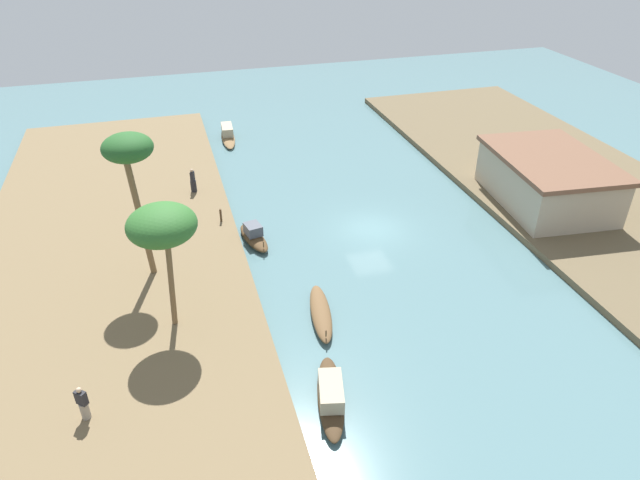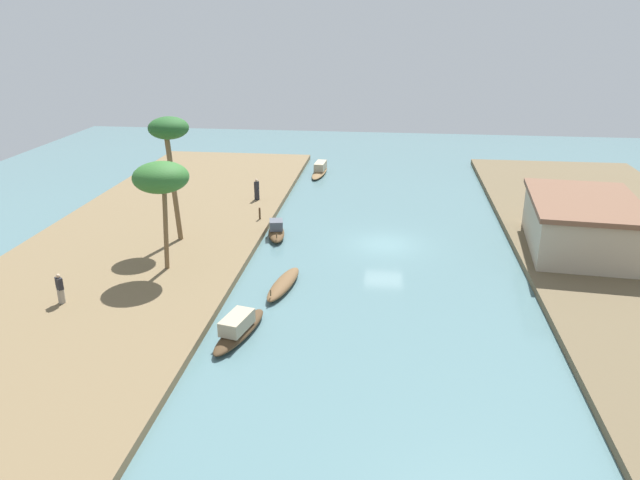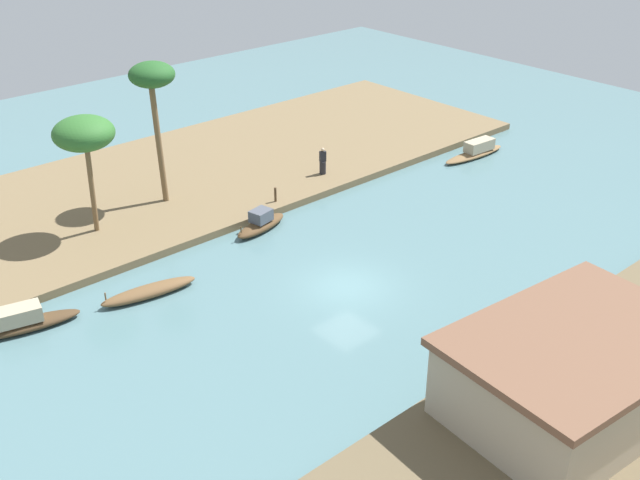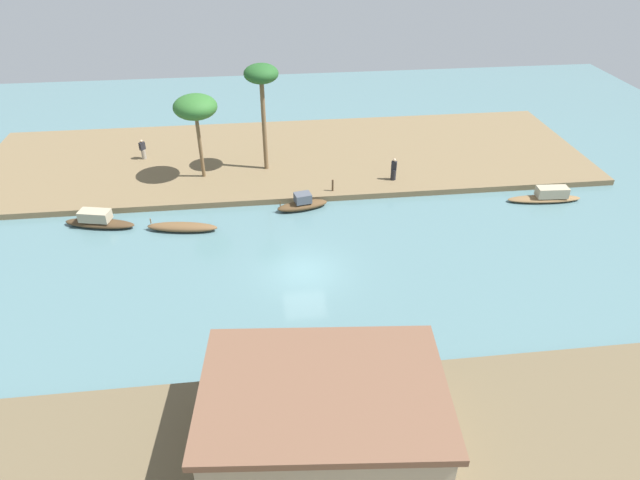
% 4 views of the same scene
% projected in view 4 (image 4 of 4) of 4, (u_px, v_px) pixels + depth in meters
% --- Properties ---
extents(river_water, '(78.95, 78.95, 0.00)m').
position_uv_depth(river_water, '(304.00, 272.00, 31.85)').
color(river_water, slate).
rests_on(river_water, ground).
extents(riverbank_left, '(47.71, 14.91, 0.42)m').
position_uv_depth(riverbank_left, '(286.00, 157.00, 44.75)').
color(riverbank_left, brown).
rests_on(riverbank_left, ground).
extents(sampan_midstream, '(4.80, 2.11, 1.16)m').
position_uv_depth(sampan_midstream, '(98.00, 221.00, 35.83)').
color(sampan_midstream, '#47331E').
rests_on(sampan_midstream, river_water).
extents(sampan_near_left_bank, '(5.27, 1.41, 1.07)m').
position_uv_depth(sampan_near_left_bank, '(547.00, 196.00, 38.74)').
color(sampan_near_left_bank, brown).
rests_on(sampan_near_left_bank, river_water).
extents(sampan_downstream_large, '(3.68, 1.75, 1.18)m').
position_uv_depth(sampan_downstream_large, '(302.00, 204.00, 37.79)').
color(sampan_downstream_large, brown).
rests_on(sampan_downstream_large, river_water).
extents(sampan_foreground, '(4.65, 1.68, 0.84)m').
position_uv_depth(sampan_foreground, '(182.00, 227.00, 35.50)').
color(sampan_foreground, brown).
rests_on(sampan_foreground, river_water).
extents(person_on_near_bank, '(0.49, 0.50, 1.60)m').
position_uv_depth(person_on_near_bank, '(143.00, 150.00, 43.56)').
color(person_on_near_bank, gray).
rests_on(person_on_near_bank, riverbank_left).
extents(person_by_mooring, '(0.52, 0.52, 1.68)m').
position_uv_depth(person_by_mooring, '(394.00, 171.00, 40.49)').
color(person_by_mooring, '#232328').
rests_on(person_by_mooring, riverbank_left).
extents(mooring_post, '(0.14, 0.14, 0.85)m').
position_uv_depth(mooring_post, '(333.00, 185.00, 39.14)').
color(mooring_post, '#4C3823').
rests_on(mooring_post, riverbank_left).
extents(palm_tree_left_near, '(2.47, 2.47, 7.91)m').
position_uv_depth(palm_tree_left_near, '(261.00, 78.00, 38.86)').
color(palm_tree_left_near, brown).
rests_on(palm_tree_left_near, riverbank_left).
extents(palm_tree_left_far, '(3.07, 3.07, 6.25)m').
position_uv_depth(palm_tree_left_far, '(195.00, 108.00, 38.32)').
color(palm_tree_left_far, brown).
rests_on(palm_tree_left_far, riverbank_left).
extents(riverside_building, '(9.55, 7.12, 3.22)m').
position_uv_depth(riverside_building, '(323.00, 416.00, 20.70)').
color(riverside_building, tan).
rests_on(riverside_building, riverbank_right).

